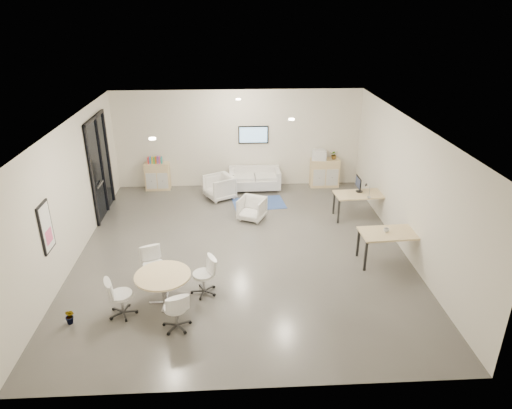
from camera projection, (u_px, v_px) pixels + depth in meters
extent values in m
cube|color=#4E4B47|center=(243.00, 264.00, 11.59)|extent=(8.00, 9.00, 0.80)
cube|color=white|center=(241.00, 106.00, 9.97)|extent=(8.00, 9.00, 0.80)
cube|color=beige|center=(238.00, 136.00, 15.26)|extent=(8.00, 0.80, 3.20)
cube|color=beige|center=(251.00, 324.00, 6.31)|extent=(8.00, 0.80, 3.20)
cube|color=beige|center=(52.00, 195.00, 10.56)|extent=(0.80, 9.00, 3.20)
cube|color=beige|center=(424.00, 187.00, 11.00)|extent=(0.80, 9.00, 3.20)
cube|color=black|center=(100.00, 166.00, 12.94)|extent=(0.02, 1.90, 2.85)
cube|color=black|center=(94.00, 118.00, 12.38)|extent=(0.06, 1.90, 0.08)
cube|color=black|center=(92.00, 178.00, 12.11)|extent=(0.06, 0.08, 2.85)
cube|color=black|center=(109.00, 157.00, 13.77)|extent=(0.06, 0.08, 2.85)
cube|color=black|center=(102.00, 165.00, 13.07)|extent=(0.06, 0.07, 2.85)
cube|color=#B2B2B7|center=(100.00, 184.00, 12.68)|extent=(0.04, 0.60, 0.05)
cube|color=black|center=(46.00, 227.00, 9.14)|extent=(0.04, 0.54, 1.04)
cube|color=white|center=(47.00, 227.00, 9.14)|extent=(0.01, 0.46, 0.96)
cube|color=#DD5887|center=(49.00, 236.00, 9.22)|extent=(0.01, 0.32, 0.30)
cube|color=black|center=(253.00, 135.00, 14.82)|extent=(0.98, 0.05, 0.58)
cube|color=#91C7FB|center=(253.00, 135.00, 14.80)|extent=(0.90, 0.01, 0.50)
cylinder|color=#FFEAC6|center=(152.00, 139.00, 9.14)|extent=(0.14, 0.14, 0.03)
cylinder|color=#FFEAC6|center=(292.00, 119.00, 10.66)|extent=(0.14, 0.14, 0.03)
cylinder|color=#FFEAC6|center=(238.00, 99.00, 12.88)|extent=(0.14, 0.14, 0.03)
cube|color=#DDC085|center=(158.00, 176.00, 15.01)|extent=(0.80, 0.40, 0.90)
cube|color=silver|center=(151.00, 181.00, 14.85)|extent=(0.33, 0.02, 0.54)
cube|color=silver|center=(163.00, 181.00, 14.87)|extent=(0.33, 0.02, 0.54)
cube|color=#DDC085|center=(324.00, 173.00, 15.26)|extent=(0.94, 0.44, 0.94)
cube|color=silver|center=(319.00, 178.00, 15.08)|extent=(0.40, 0.02, 0.57)
cube|color=silver|center=(332.00, 178.00, 15.10)|extent=(0.40, 0.02, 0.57)
cube|color=red|center=(148.00, 160.00, 14.77)|extent=(0.04, 0.14, 0.22)
cube|color=#337FCC|center=(150.00, 160.00, 14.78)|extent=(0.04, 0.14, 0.22)
cube|color=gold|center=(152.00, 160.00, 14.78)|extent=(0.04, 0.14, 0.22)
cube|color=#4CB24C|center=(154.00, 160.00, 14.78)|extent=(0.04, 0.14, 0.22)
cube|color=#CC6619|center=(156.00, 160.00, 14.79)|extent=(0.04, 0.14, 0.22)
cube|color=purple|center=(158.00, 160.00, 14.79)|extent=(0.04, 0.14, 0.22)
cube|color=#E54C7F|center=(160.00, 160.00, 14.79)|extent=(0.04, 0.14, 0.22)
cube|color=teal|center=(161.00, 160.00, 14.80)|extent=(0.04, 0.14, 0.22)
cube|color=white|center=(319.00, 155.00, 15.01)|extent=(0.52, 0.46, 0.27)
cube|color=white|center=(319.00, 150.00, 14.94)|extent=(0.39, 0.34, 0.06)
cube|color=silver|center=(255.00, 182.00, 15.04)|extent=(1.66, 0.85, 0.31)
cube|color=silver|center=(254.00, 170.00, 15.20)|extent=(1.65, 0.21, 0.31)
cube|color=silver|center=(232.00, 178.00, 14.94)|extent=(0.16, 0.83, 0.62)
cube|color=silver|center=(278.00, 177.00, 15.01)|extent=(0.16, 0.83, 0.62)
cube|color=navy|center=(259.00, 203.00, 14.09)|extent=(1.68, 1.23, 0.01)
imported|color=silver|center=(219.00, 186.00, 14.30)|extent=(1.05, 1.07, 0.83)
imported|color=silver|center=(252.00, 208.00, 12.94)|extent=(0.89, 0.87, 0.71)
cube|color=#DDC085|center=(361.00, 194.00, 12.86)|extent=(1.49, 0.83, 0.04)
cube|color=black|center=(339.00, 211.00, 12.70)|extent=(0.05, 0.05, 0.71)
cube|color=black|center=(386.00, 210.00, 12.76)|extent=(0.05, 0.05, 0.71)
cube|color=black|center=(334.00, 203.00, 13.26)|extent=(0.05, 0.05, 0.71)
cube|color=black|center=(379.00, 202.00, 13.33)|extent=(0.05, 0.05, 0.71)
cube|color=#DDC085|center=(394.00, 233.00, 10.59)|extent=(1.58, 0.86, 0.04)
cube|color=black|center=(366.00, 256.00, 10.41)|extent=(0.05, 0.05, 0.76)
cube|color=black|center=(427.00, 254.00, 10.49)|extent=(0.05, 0.05, 0.76)
cube|color=black|center=(358.00, 242.00, 11.01)|extent=(0.05, 0.05, 0.76)
cube|color=black|center=(416.00, 241.00, 11.09)|extent=(0.05, 0.05, 0.76)
cylinder|color=black|center=(359.00, 191.00, 12.98)|extent=(0.20, 0.20, 0.02)
cube|color=black|center=(360.00, 187.00, 12.94)|extent=(0.04, 0.03, 0.24)
cube|color=black|center=(358.00, 183.00, 12.87)|extent=(0.03, 0.50, 0.32)
cylinder|color=#DDC085|center=(163.00, 275.00, 9.14)|extent=(1.13, 1.13, 0.04)
cylinder|color=#B2B2B7|center=(164.00, 290.00, 9.28)|extent=(0.10, 0.10, 0.65)
cube|color=#B2B2B7|center=(165.00, 302.00, 9.40)|extent=(0.66, 0.06, 0.03)
cube|color=#B2B2B7|center=(165.00, 302.00, 9.40)|extent=(0.06, 0.66, 0.03)
imported|color=#3F7F3F|center=(334.00, 156.00, 15.04)|extent=(0.34, 0.36, 0.23)
imported|color=#3F7F3F|center=(71.00, 320.00, 8.77)|extent=(0.30, 0.39, 0.15)
imported|color=white|center=(386.00, 230.00, 10.56)|extent=(0.15, 0.13, 0.12)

